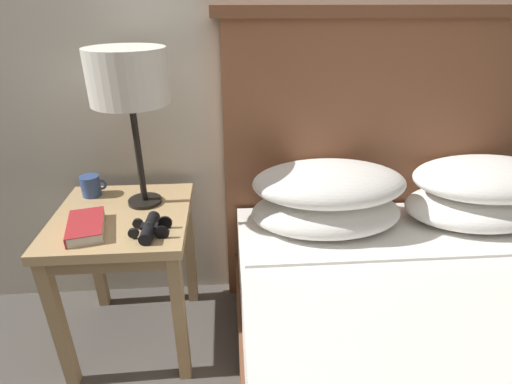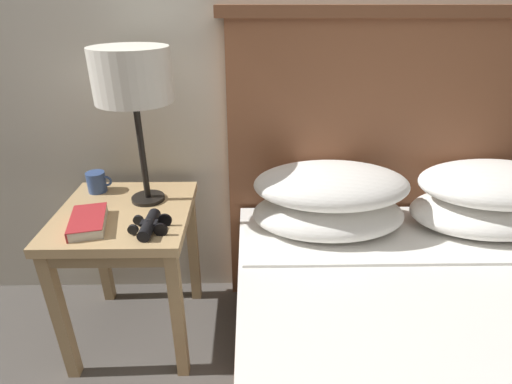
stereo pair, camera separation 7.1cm
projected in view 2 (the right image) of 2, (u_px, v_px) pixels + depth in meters
name	position (u px, v px, depth m)	size (l,w,h in m)	color
wall_back	(258.00, 10.00, 1.54)	(8.00, 0.06, 2.60)	beige
nightstand	(127.00, 231.00, 1.56)	(0.50, 0.52, 0.61)	tan
bed	(464.00, 380.00, 1.20)	(1.53, 1.91, 1.32)	brown
table_lamp	(132.00, 78.00, 1.39)	(0.28, 0.28, 0.58)	black
book_on_nightstand	(88.00, 222.00, 1.41)	(0.16, 0.23, 0.04)	silver
binoculars_pair	(150.00, 225.00, 1.38)	(0.14, 0.16, 0.05)	black
coffee_mug	(97.00, 182.00, 1.65)	(0.10, 0.08, 0.08)	#334C84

